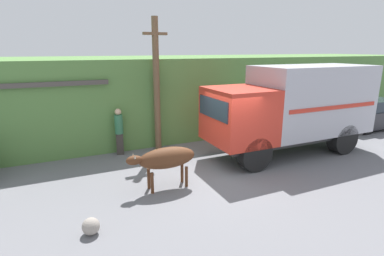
% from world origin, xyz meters
% --- Properties ---
extents(ground_plane, '(60.00, 60.00, 0.00)m').
position_xyz_m(ground_plane, '(0.00, 0.00, 0.00)').
color(ground_plane, slate).
extents(hillside_embankment, '(32.00, 6.53, 3.53)m').
position_xyz_m(hillside_embankment, '(0.00, 6.69, 1.76)').
color(hillside_embankment, '#568442').
rests_on(hillside_embankment, ground_plane).
extents(building_backdrop, '(6.17, 2.70, 2.83)m').
position_xyz_m(building_backdrop, '(-5.81, 4.63, 1.43)').
color(building_backdrop, '#B2BCAD').
rests_on(building_backdrop, ground_plane).
extents(cargo_truck, '(6.59, 2.25, 3.31)m').
position_xyz_m(cargo_truck, '(3.61, 0.61, 1.84)').
color(cargo_truck, '#2D2D2D').
rests_on(cargo_truck, ground_plane).
extents(brown_cow, '(2.01, 0.61, 1.22)m').
position_xyz_m(brown_cow, '(-1.85, -0.28, 0.90)').
color(brown_cow, '#512D19').
rests_on(brown_cow, ground_plane).
extents(hatchback_car, '(3.88, 1.64, 1.48)m').
position_xyz_m(hatchback_car, '(9.90, 1.81, 0.71)').
color(hatchback_car, '#2D2D33').
rests_on(hatchback_car, ground_plane).
extents(pedestrian_on_hill, '(0.36, 0.36, 1.78)m').
position_xyz_m(pedestrian_on_hill, '(-2.48, 3.14, 1.00)').
color(pedestrian_on_hill, '#38332D').
rests_on(pedestrian_on_hill, ground_plane).
extents(utility_pole, '(0.90, 0.24, 5.05)m').
position_xyz_m(utility_pole, '(-0.96, 3.13, 2.63)').
color(utility_pole, brown).
rests_on(utility_pole, ground_plane).
extents(roadside_rock, '(0.38, 0.38, 0.38)m').
position_xyz_m(roadside_rock, '(-4.10, -1.74, 0.19)').
color(roadside_rock, gray).
rests_on(roadside_rock, ground_plane).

